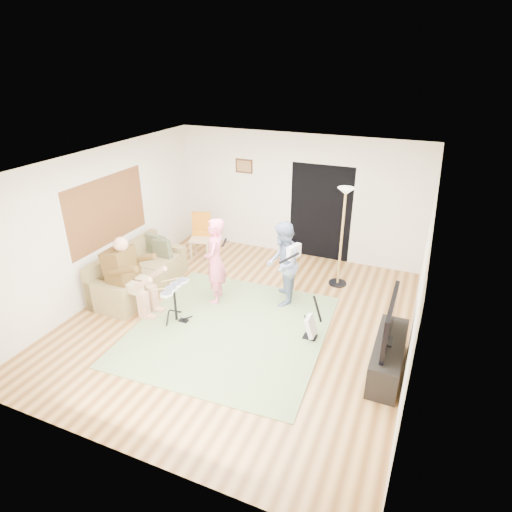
{
  "coord_description": "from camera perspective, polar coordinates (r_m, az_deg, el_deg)",
  "views": [
    {
      "loc": [
        2.67,
        -5.6,
        4.15
      ],
      "look_at": [
        0.18,
        0.3,
        1.12
      ],
      "focal_mm": 30.0,
      "sensor_mm": 36.0,
      "label": 1
    }
  ],
  "objects": [
    {
      "name": "walls",
      "position": [
        6.81,
        -2.35,
        1.01
      ],
      "size": [
        5.5,
        6.0,
        2.7
      ],
      "primitive_type": null,
      "color": "silver",
      "rests_on": "floor"
    },
    {
      "name": "tv_cabinet",
      "position": [
        6.53,
        17.18,
        -12.68
      ],
      "size": [
        0.4,
        1.4,
        0.5
      ],
      "primitive_type": "cube",
      "color": "black",
      "rests_on": "floor"
    },
    {
      "name": "doorway",
      "position": [
        9.38,
        8.58,
        5.71
      ],
      "size": [
        2.1,
        0.0,
        2.1
      ],
      "primitive_type": "plane",
      "rotation": [
        1.57,
        0.0,
        0.0
      ],
      "color": "black",
      "rests_on": "walls"
    },
    {
      "name": "window_blinds",
      "position": [
        8.35,
        -19.17,
        5.74
      ],
      "size": [
        0.0,
        2.05,
        2.05
      ],
      "primitive_type": "plane",
      "rotation": [
        1.57,
        0.0,
        1.57
      ],
      "color": "brown",
      "rests_on": "walls"
    },
    {
      "name": "dining_chair",
      "position": [
        9.58,
        -7.26,
        1.81
      ],
      "size": [
        0.54,
        0.57,
        1.02
      ],
      "rotation": [
        0.0,
        0.0,
        0.3
      ],
      "color": "#CCB584",
      "rests_on": "floor"
    },
    {
      "name": "ceiling",
      "position": [
        6.37,
        -2.56,
        12.14
      ],
      "size": [
        6.0,
        6.0,
        0.0
      ],
      "primitive_type": "plane",
      "rotation": [
        3.14,
        0.0,
        0.0
      ],
      "color": "white",
      "rests_on": "walls"
    },
    {
      "name": "drummer",
      "position": [
        7.77,
        -16.24,
        -3.49
      ],
      "size": [
        0.9,
        0.5,
        1.39
      ],
      "color": "brown",
      "rests_on": "sofa"
    },
    {
      "name": "guitar_held",
      "position": [
        7.43,
        5.06,
        0.57
      ],
      "size": [
        0.31,
        0.61,
        0.26
      ],
      "primitive_type": null,
      "rotation": [
        0.0,
        0.0,
        -0.33
      ],
      "color": "white",
      "rests_on": "guitarist"
    },
    {
      "name": "guitarist",
      "position": [
        7.61,
        3.55,
        -1.08
      ],
      "size": [
        0.77,
        0.88,
        1.55
      ],
      "primitive_type": "imported",
      "rotation": [
        0.0,
        0.0,
        -1.29
      ],
      "color": "#7486AA",
      "rests_on": "floor"
    },
    {
      "name": "area_rug",
      "position": [
        7.23,
        -3.53,
        -9.68
      ],
      "size": [
        3.24,
        3.36,
        0.02
      ],
      "primitive_type": "cube",
      "rotation": [
        0.0,
        0.0,
        0.05
      ],
      "color": "#6A814E",
      "rests_on": "floor"
    },
    {
      "name": "drum_kit",
      "position": [
        7.41,
        -10.71,
        -6.43
      ],
      "size": [
        0.38,
        0.68,
        0.7
      ],
      "color": "black",
      "rests_on": "floor"
    },
    {
      "name": "sofa",
      "position": [
        8.57,
        -15.62,
        -2.58
      ],
      "size": [
        0.84,
        2.05,
        0.83
      ],
      "color": "olive",
      "rests_on": "floor"
    },
    {
      "name": "microphone",
      "position": [
        7.43,
        -4.25,
        1.81
      ],
      "size": [
        0.06,
        0.06,
        0.24
      ],
      "primitive_type": null,
      "color": "black",
      "rests_on": "singer"
    },
    {
      "name": "picture_frame",
      "position": [
        9.71,
        -1.6,
        11.9
      ],
      "size": [
        0.42,
        0.03,
        0.32
      ],
      "primitive_type": "cube",
      "color": "#3F2314",
      "rests_on": "walls"
    },
    {
      "name": "singer",
      "position": [
        7.68,
        -5.49,
        -0.67
      ],
      "size": [
        0.55,
        0.68,
        1.6
      ],
      "primitive_type": "imported",
      "rotation": [
        0.0,
        0.0,
        -1.24
      ],
      "color": "pink",
      "rests_on": "floor"
    },
    {
      "name": "television",
      "position": [
        6.19,
        17.43,
        -8.19
      ],
      "size": [
        0.06,
        1.17,
        0.65
      ],
      "primitive_type": "cube",
      "color": "black",
      "rests_on": "tv_cabinet"
    },
    {
      "name": "torchiere_lamp",
      "position": [
        8.15,
        11.56,
        4.71
      ],
      "size": [
        0.35,
        0.35,
        1.97
      ],
      "color": "black",
      "rests_on": "floor"
    },
    {
      "name": "floor",
      "position": [
        7.46,
        -2.16,
        -8.48
      ],
      "size": [
        6.0,
        6.0,
        0.0
      ],
      "primitive_type": "plane",
      "color": "brown",
      "rests_on": "ground"
    },
    {
      "name": "guitar_spare",
      "position": [
        6.95,
        7.38,
        -9.28
      ],
      "size": [
        0.29,
        0.26,
        0.79
      ],
      "color": "black",
      "rests_on": "floor"
    }
  ]
}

